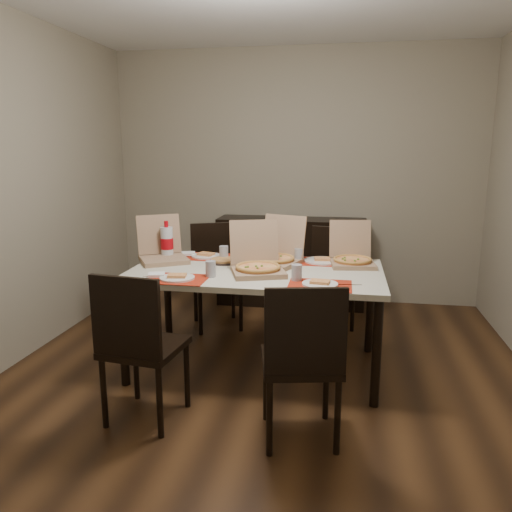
# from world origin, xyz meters

# --- Properties ---
(ground) EXTENTS (3.80, 4.00, 0.02)m
(ground) POSITION_xyz_m (0.00, 0.00, -0.01)
(ground) COLOR #462A15
(ground) RESTS_ON ground
(room_walls) EXTENTS (3.84, 4.02, 2.62)m
(room_walls) POSITION_xyz_m (0.00, 0.43, 1.73)
(room_walls) COLOR gray
(room_walls) RESTS_ON ground
(sideboard) EXTENTS (1.50, 0.40, 0.90)m
(sideboard) POSITION_xyz_m (0.00, 1.78, 0.45)
(sideboard) COLOR black
(sideboard) RESTS_ON ground
(dining_table) EXTENTS (1.80, 1.00, 0.75)m
(dining_table) POSITION_xyz_m (-0.09, 0.19, 0.68)
(dining_table) COLOR beige
(dining_table) RESTS_ON ground
(chair_near_left) EXTENTS (0.47, 0.47, 0.93)m
(chair_near_left) POSITION_xyz_m (-0.62, -0.70, 0.51)
(chair_near_left) COLOR black
(chair_near_left) RESTS_ON ground
(chair_near_right) EXTENTS (0.50, 0.50, 0.93)m
(chair_near_right) POSITION_xyz_m (0.33, -0.74, 0.51)
(chair_near_right) COLOR black
(chair_near_right) RESTS_ON ground
(chair_far_left) EXTENTS (0.55, 0.55, 0.93)m
(chair_far_left) POSITION_xyz_m (-0.62, 1.05, 0.51)
(chair_far_left) COLOR black
(chair_far_left) RESTS_ON ground
(chair_far_right) EXTENTS (0.50, 0.50, 0.93)m
(chair_far_right) POSITION_xyz_m (0.43, 1.00, 0.51)
(chair_far_right) COLOR black
(chair_far_right) RESTS_ON ground
(setting_near_left) EXTENTS (0.49, 0.30, 0.11)m
(setting_near_left) POSITION_xyz_m (-0.52, -0.14, 0.77)
(setting_near_left) COLOR #AE1E0B
(setting_near_left) RESTS_ON dining_table
(setting_near_right) EXTENTS (0.46, 0.30, 0.11)m
(setting_near_right) POSITION_xyz_m (0.34, -0.13, 0.77)
(setting_near_right) COLOR #AE1E0B
(setting_near_right) RESTS_ON dining_table
(setting_far_left) EXTENTS (0.43, 0.30, 0.11)m
(setting_far_left) POSITION_xyz_m (-0.53, 0.51, 0.77)
(setting_far_left) COLOR #AE1E0B
(setting_far_left) RESTS_ON dining_table
(setting_far_right) EXTENTS (0.48, 0.30, 0.11)m
(setting_far_right) POSITION_xyz_m (0.33, 0.50, 0.77)
(setting_far_right) COLOR #AE1E0B
(setting_far_right) RESTS_ON dining_table
(napkin_loose) EXTENTS (0.15, 0.16, 0.02)m
(napkin_loose) POSITION_xyz_m (-0.03, 0.13, 0.76)
(napkin_loose) COLOR white
(napkin_loose) RESTS_ON dining_table
(pizza_box_center) EXTENTS (0.46, 0.48, 0.35)m
(pizza_box_center) POSITION_xyz_m (-0.06, 0.09, 0.81)
(pizza_box_center) COLOR #927154
(pizza_box_center) RESTS_ON dining_table
(pizza_box_right) EXTENTS (0.36, 0.39, 0.32)m
(pizza_box_right) POSITION_xyz_m (0.59, 0.46, 0.80)
(pizza_box_right) COLOR #927154
(pizza_box_right) RESTS_ON dining_table
(pizza_box_left) EXTENTS (0.48, 0.50, 0.34)m
(pizza_box_left) POSITION_xyz_m (-0.85, 0.34, 0.81)
(pizza_box_left) COLOR #927154
(pizza_box_left) RESTS_ON dining_table
(pizza_box_extra) EXTENTS (0.46, 0.48, 0.35)m
(pizza_box_extra) POSITION_xyz_m (0.02, 0.39, 0.81)
(pizza_box_extra) COLOR #927154
(pizza_box_extra) RESTS_ON dining_table
(faina_plate) EXTENTS (0.23, 0.23, 0.03)m
(faina_plate) POSITION_xyz_m (-0.37, 0.36, 0.76)
(faina_plate) COLOR black
(faina_plate) RESTS_ON dining_table
(dip_bowl) EXTENTS (0.14, 0.14, 0.03)m
(dip_bowl) POSITION_xyz_m (0.08, 0.42, 0.76)
(dip_bowl) COLOR white
(dip_bowl) RESTS_ON dining_table
(soda_bottle) EXTENTS (0.10, 0.10, 0.30)m
(soda_bottle) POSITION_xyz_m (-0.84, 0.43, 0.88)
(soda_bottle) COLOR silver
(soda_bottle) RESTS_ON dining_table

